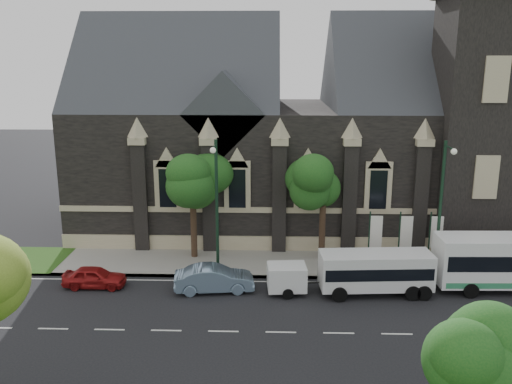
{
  "coord_description": "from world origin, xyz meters",
  "views": [
    {
      "loc": [
        -0.51,
        -25.44,
        13.88
      ],
      "look_at": [
        -1.48,
        6.0,
        6.02
      ],
      "focal_mm": 37.83,
      "sensor_mm": 36.0,
      "label": 1
    }
  ],
  "objects_px": {
    "tree_park_east": "(475,348)",
    "street_lamp_mid": "(216,202)",
    "shuttle_bus": "(376,270)",
    "car_far_red": "(95,277)",
    "tree_walk_right": "(327,179)",
    "street_lamp_near": "(442,203)",
    "sedan": "(214,279)",
    "banner_flag_left": "(373,235)",
    "tree_walk_left": "(196,179)",
    "box_trailer": "(287,277)",
    "banner_flag_center": "(404,235)",
    "banner_flag_right": "(434,235)"
  },
  "relations": [
    {
      "from": "tree_park_east",
      "to": "street_lamp_mid",
      "type": "xyz_separation_m",
      "value": [
        -10.18,
        16.42,
        0.49
      ]
    },
    {
      "from": "shuttle_bus",
      "to": "car_far_red",
      "type": "height_order",
      "value": "shuttle_bus"
    },
    {
      "from": "tree_walk_right",
      "to": "car_far_red",
      "type": "height_order",
      "value": "tree_walk_right"
    },
    {
      "from": "street_lamp_near",
      "to": "sedan",
      "type": "height_order",
      "value": "street_lamp_near"
    },
    {
      "from": "street_lamp_mid",
      "to": "banner_flag_left",
      "type": "height_order",
      "value": "street_lamp_mid"
    },
    {
      "from": "street_lamp_near",
      "to": "street_lamp_mid",
      "type": "relative_size",
      "value": 1.0
    },
    {
      "from": "tree_walk_left",
      "to": "box_trailer",
      "type": "relative_size",
      "value": 2.26
    },
    {
      "from": "banner_flag_center",
      "to": "sedan",
      "type": "height_order",
      "value": "banner_flag_center"
    },
    {
      "from": "street_lamp_near",
      "to": "car_far_red",
      "type": "distance_m",
      "value": 22.01
    },
    {
      "from": "banner_flag_left",
      "to": "box_trailer",
      "type": "distance_m",
      "value": 7.32
    },
    {
      "from": "banner_flag_right",
      "to": "shuttle_bus",
      "type": "distance_m",
      "value": 6.14
    },
    {
      "from": "street_lamp_near",
      "to": "car_far_red",
      "type": "xyz_separation_m",
      "value": [
        -21.49,
        -1.72,
        -4.45
      ]
    },
    {
      "from": "tree_walk_left",
      "to": "banner_flag_right",
      "type": "distance_m",
      "value": 16.52
    },
    {
      "from": "street_lamp_mid",
      "to": "banner_flag_right",
      "type": "height_order",
      "value": "street_lamp_mid"
    },
    {
      "from": "street_lamp_mid",
      "to": "banner_flag_center",
      "type": "bearing_deg",
      "value": 8.82
    },
    {
      "from": "banner_flag_center",
      "to": "shuttle_bus",
      "type": "relative_size",
      "value": 0.59
    },
    {
      "from": "street_lamp_mid",
      "to": "sedan",
      "type": "height_order",
      "value": "street_lamp_mid"
    },
    {
      "from": "banner_flag_left",
      "to": "shuttle_bus",
      "type": "relative_size",
      "value": 0.59
    },
    {
      "from": "banner_flag_left",
      "to": "banner_flag_right",
      "type": "height_order",
      "value": "same"
    },
    {
      "from": "street_lamp_mid",
      "to": "sedan",
      "type": "xyz_separation_m",
      "value": [
        -0.0,
        -2.08,
        -4.32
      ]
    },
    {
      "from": "car_far_red",
      "to": "shuttle_bus",
      "type": "bearing_deg",
      "value": -91.42
    },
    {
      "from": "tree_park_east",
      "to": "tree_walk_left",
      "type": "distance_m",
      "value": 23.36
    },
    {
      "from": "tree_walk_right",
      "to": "box_trailer",
      "type": "xyz_separation_m",
      "value": [
        -2.8,
        -5.85,
        -4.81
      ]
    },
    {
      "from": "banner_flag_right",
      "to": "sedan",
      "type": "distance_m",
      "value": 14.92
    },
    {
      "from": "street_lamp_near",
      "to": "tree_park_east",
      "type": "bearing_deg",
      "value": -103.11
    },
    {
      "from": "banner_flag_left",
      "to": "sedan",
      "type": "relative_size",
      "value": 0.83
    },
    {
      "from": "street_lamp_near",
      "to": "box_trailer",
      "type": "relative_size",
      "value": 2.66
    },
    {
      "from": "tree_walk_left",
      "to": "banner_flag_right",
      "type": "bearing_deg",
      "value": -6.04
    },
    {
      "from": "banner_flag_center",
      "to": "car_far_red",
      "type": "height_order",
      "value": "banner_flag_center"
    },
    {
      "from": "box_trailer",
      "to": "car_far_red",
      "type": "distance_m",
      "value": 11.92
    },
    {
      "from": "tree_walk_left",
      "to": "street_lamp_mid",
      "type": "bearing_deg",
      "value": -63.53
    },
    {
      "from": "street_lamp_mid",
      "to": "banner_flag_center",
      "type": "distance_m",
      "value": 12.73
    },
    {
      "from": "box_trailer",
      "to": "sedan",
      "type": "height_order",
      "value": "box_trailer"
    },
    {
      "from": "banner_flag_left",
      "to": "shuttle_bus",
      "type": "xyz_separation_m",
      "value": [
        -0.53,
        -4.04,
        -0.89
      ]
    },
    {
      "from": "shuttle_bus",
      "to": "car_far_red",
      "type": "bearing_deg",
      "value": 174.68
    },
    {
      "from": "tree_walk_left",
      "to": "banner_flag_center",
      "type": "bearing_deg",
      "value": -6.89
    },
    {
      "from": "street_lamp_near",
      "to": "shuttle_bus",
      "type": "relative_size",
      "value": 1.33
    },
    {
      "from": "car_far_red",
      "to": "banner_flag_left",
      "type": "bearing_deg",
      "value": -78.51
    },
    {
      "from": "banner_flag_center",
      "to": "shuttle_bus",
      "type": "height_order",
      "value": "banner_flag_center"
    },
    {
      "from": "car_far_red",
      "to": "street_lamp_mid",
      "type": "bearing_deg",
      "value": -77.13
    },
    {
      "from": "shuttle_bus",
      "to": "sedan",
      "type": "distance_m",
      "value": 9.78
    },
    {
      "from": "tree_park_east",
      "to": "car_far_red",
      "type": "relative_size",
      "value": 1.63
    },
    {
      "from": "street_lamp_mid",
      "to": "banner_flag_left",
      "type": "distance_m",
      "value": 10.81
    },
    {
      "from": "tree_walk_right",
      "to": "street_lamp_mid",
      "type": "height_order",
      "value": "street_lamp_mid"
    },
    {
      "from": "tree_park_east",
      "to": "street_lamp_mid",
      "type": "relative_size",
      "value": 0.7
    },
    {
      "from": "car_far_red",
      "to": "sedan",
      "type": "bearing_deg",
      "value": -92.79
    },
    {
      "from": "sedan",
      "to": "banner_flag_left",
      "type": "bearing_deg",
      "value": -75.83
    },
    {
      "from": "banner_flag_center",
      "to": "tree_walk_left",
      "type": "bearing_deg",
      "value": 173.11
    },
    {
      "from": "box_trailer",
      "to": "banner_flag_left",
      "type": "bearing_deg",
      "value": 30.63
    },
    {
      "from": "banner_flag_center",
      "to": "car_far_red",
      "type": "bearing_deg",
      "value": -169.62
    }
  ]
}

